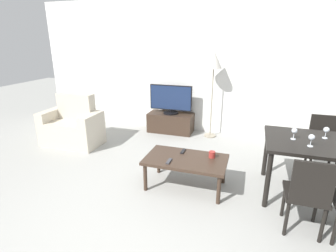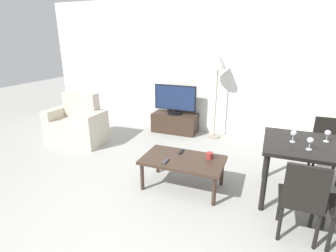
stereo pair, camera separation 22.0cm
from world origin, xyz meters
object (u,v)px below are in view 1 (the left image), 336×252
armchair (73,127)px  remote_primary (169,161)px  remote_secondary (183,151)px  tv (171,100)px  dining_table (319,149)px  tv_stand (171,123)px  cup_white_near (212,154)px  dining_chair_near (308,193)px  wine_glass_right (326,130)px  floor_lamp (214,64)px  dining_chair_far (323,142)px  wine_glass_left (294,131)px  coffee_table (186,161)px  wine_glass_center (312,138)px

armchair → remote_primary: bearing=-24.0°
armchair → remote_secondary: (2.32, -0.64, 0.09)m
tv → dining_table: (2.44, -1.77, -0.05)m
tv_stand → cup_white_near: size_ratio=11.01×
tv_stand → dining_chair_near: size_ratio=1.10×
tv → wine_glass_right: bearing=-32.9°
floor_lamp → wine_glass_right: size_ratio=11.61×
dining_table → remote_secondary: (-1.67, -0.08, -0.23)m
dining_chair_far → floor_lamp: floor_lamp is taller
wine_glass_left → armchair: bearing=171.2°
tv → dining_table: 3.01m
coffee_table → dining_chair_near: (1.36, -0.50, 0.11)m
armchair → floor_lamp: size_ratio=0.64×
dining_chair_near → wine_glass_right: 1.03m
tv_stand → armchair: bearing=-142.0°
dining_chair_near → cup_white_near: size_ratio=10.04×
coffee_table → wine_glass_left: size_ratio=7.31×
tv → dining_chair_far: size_ratio=1.04×
armchair → coffee_table: size_ratio=1.01×
dining_table → cup_white_near: 1.28m
armchair → tv: (1.56, 1.21, 0.37)m
wine_glass_center → wine_glass_right: same height
floor_lamp → cup_white_near: floor_lamp is taller
floor_lamp → remote_primary: floor_lamp is taller
remote_secondary → wine_glass_right: size_ratio=1.03×
tv_stand → wine_glass_left: size_ratio=6.45×
dining_table → floor_lamp: floor_lamp is taller
floor_lamp → remote_secondary: floor_lamp is taller
dining_chair_near → floor_lamp: bearing=118.4°
tv_stand → remote_secondary: (0.77, -1.86, 0.23)m
dining_table → remote_primary: dining_table is taller
tv → dining_table: size_ratio=0.72×
tv → dining_chair_near: bearing=-48.8°
coffee_table → dining_chair_far: 2.08m
armchair → wine_glass_center: bearing=-11.0°
floor_lamp → remote_primary: bearing=-94.7°
dining_table → dining_chair_near: bearing=-105.8°
cup_white_near → wine_glass_left: wine_glass_left is taller
remote_secondary → dining_table: bearing=2.9°
tv → remote_secondary: bearing=-67.5°
dining_chair_far → wine_glass_center: wine_glass_center is taller
dining_table → dining_chair_near: (-0.22, -0.77, -0.18)m
remote_primary → wine_glass_left: 1.58m
coffee_table → cup_white_near: (0.32, 0.13, 0.09)m
wine_glass_left → dining_chair_near: bearing=-83.5°
dining_chair_near → wine_glass_right: (0.29, 0.92, 0.37)m
dining_table → dining_chair_far: 0.82m
floor_lamp → wine_glass_left: size_ratio=11.61×
dining_chair_near → floor_lamp: 3.03m
floor_lamp → wine_glass_left: floor_lamp is taller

